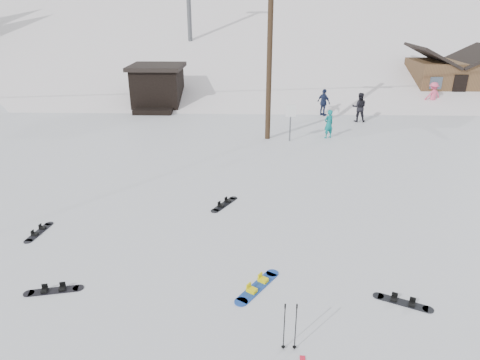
{
  "coord_description": "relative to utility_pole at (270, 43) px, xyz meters",
  "views": [
    {
      "loc": [
        1.21,
        -7.08,
        6.41
      ],
      "look_at": [
        0.86,
        5.0,
        1.4
      ],
      "focal_mm": 32.0,
      "sensor_mm": 36.0,
      "label": 1
    }
  ],
  "objects": [
    {
      "name": "cabin",
      "position": [
        13.0,
        10.0,
        -3.2
      ],
      "size": [
        5.39,
        4.4,
        3.77
      ],
      "color": "brown",
      "rests_on": "ground"
    },
    {
      "name": "ground",
      "position": [
        -2.0,
        -14.0,
        -4.68
      ],
      "size": [
        200.0,
        200.0,
        0.0
      ],
      "primitive_type": "plane",
      "color": "silver",
      "rests_on": "ground"
    },
    {
      "name": "board_scatter_f",
      "position": [
        -1.71,
        -7.85,
        -4.65
      ],
      "size": [
        0.85,
        1.3,
        0.1
      ],
      "rotation": [
        0.0,
        0.0,
        1.06
      ],
      "color": "black",
      "rests_on": "ground"
    },
    {
      "name": "utility_pole",
      "position": [
        0.0,
        0.0,
        0.0
      ],
      "size": [
        2.0,
        0.26,
        9.0
      ],
      "color": "#3A2819",
      "rests_on": "ground"
    },
    {
      "name": "ski_poles",
      "position": [
        -0.01,
        -14.44,
        -4.12
      ],
      "size": [
        0.3,
        0.08,
        1.1
      ],
      "color": "black",
      "rests_on": "ground"
    },
    {
      "name": "skier_navy",
      "position": [
        3.57,
        4.94,
        -3.87
      ],
      "size": [
        0.91,
        0.99,
        1.62
      ],
      "primitive_type": "imported",
      "rotation": [
        0.0,
        0.0,
        2.26
      ],
      "color": "#1B2445",
      "rests_on": "ground"
    },
    {
      "name": "hero_snowboard",
      "position": [
        -0.62,
        -12.45,
        -4.65
      ],
      "size": [
        1.09,
        1.48,
        0.12
      ],
      "rotation": [
        0.0,
        0.0,
        0.98
      ],
      "color": "#1A45AD",
      "rests_on": "ground"
    },
    {
      "name": "board_scatter_d",
      "position": [
        2.73,
        -12.94,
        -4.66
      ],
      "size": [
        1.25,
        0.71,
        0.09
      ],
      "rotation": [
        0.0,
        0.0,
        -0.43
      ],
      "color": "black",
      "rests_on": "ground"
    },
    {
      "name": "lift_hut",
      "position": [
        -7.0,
        6.94,
        -3.32
      ],
      "size": [
        3.4,
        4.1,
        2.75
      ],
      "color": "black",
      "rests_on": "ground"
    },
    {
      "name": "trail_sign",
      "position": [
        1.1,
        -0.42,
        -3.41
      ],
      "size": [
        0.5,
        0.09,
        1.85
      ],
      "color": "#595B60",
      "rests_on": "ground"
    },
    {
      "name": "skier_pink",
      "position": [
        10.94,
        7.05,
        -3.83
      ],
      "size": [
        1.25,
        0.97,
        1.71
      ],
      "primitive_type": "imported",
      "rotation": [
        0.0,
        0.0,
        3.48
      ],
      "color": "#F1557D",
      "rests_on": "ground"
    },
    {
      "name": "board_scatter_b",
      "position": [
        -7.2,
        -9.94,
        -4.66
      ],
      "size": [
        0.39,
        1.32,
        0.09
      ],
      "rotation": [
        0.0,
        0.0,
        1.44
      ],
      "color": "black",
      "rests_on": "ground"
    },
    {
      "name": "skier_dark",
      "position": [
        5.4,
        3.55,
        -3.84
      ],
      "size": [
        0.9,
        0.74,
        1.68
      ],
      "primitive_type": "imported",
      "rotation": [
        0.0,
        0.0,
        3.0
      ],
      "color": "black",
      "rests_on": "ground"
    },
    {
      "name": "treeline_crest",
      "position": [
        -2.0,
        72.0,
        -4.68
      ],
      "size": [
        50.0,
        6.0,
        10.0
      ],
      "primitive_type": null,
      "color": "black",
      "rests_on": "ski_slope"
    },
    {
      "name": "board_scatter_a",
      "position": [
        -5.52,
        -12.74,
        -4.66
      ],
      "size": [
        1.36,
        0.5,
        0.1
      ],
      "rotation": [
        0.0,
        0.0,
        0.21
      ],
      "color": "black",
      "rests_on": "ground"
    },
    {
      "name": "skier_teal",
      "position": [
        3.1,
        0.18,
        -3.95
      ],
      "size": [
        0.64,
        0.56,
        1.46
      ],
      "primitive_type": "imported",
      "rotation": [
        0.0,
        0.0,
        3.64
      ],
      "color": "#0C7879",
      "rests_on": "ground"
    },
    {
      "name": "ski_slope",
      "position": [
        -2.0,
        41.0,
        -16.68
      ],
      "size": [
        60.0,
        85.24,
        65.97
      ],
      "primitive_type": "cube",
      "rotation": [
        0.31,
        0.0,
        0.0
      ],
      "color": "white",
      "rests_on": "ground"
    }
  ]
}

